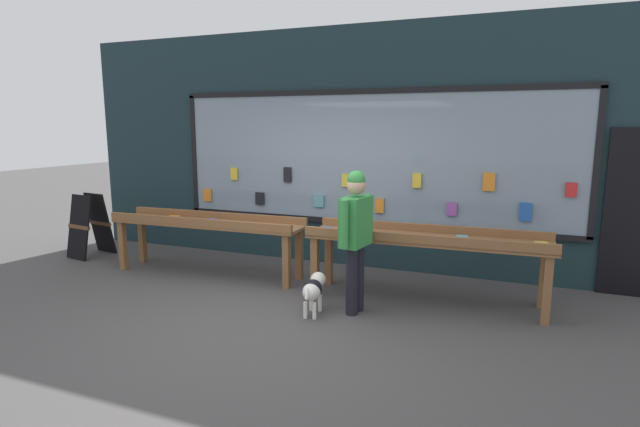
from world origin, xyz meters
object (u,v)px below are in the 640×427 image
Objects in this scene: display_table_left at (207,227)px; person_browsing at (356,232)px; small_dog at (314,288)px; sandwich_board_sign at (90,225)px; display_table_right at (426,243)px.

display_table_left is 2.52m from person_browsing.
small_dog is 0.61× the size of sandwich_board_sign.
display_table_left is at bearing 83.65° from person_browsing.
sandwich_board_sign is (-4.38, 1.00, 0.22)m from small_dog.
person_browsing reaches higher than small_dog.
person_browsing reaches higher than display_table_right.
sandwich_board_sign reaches higher than display_table_left.
display_table_left is 2.39m from sandwich_board_sign.
sandwich_board_sign reaches higher than small_dog.
person_browsing reaches higher than display_table_left.
person_browsing is (2.43, -0.65, 0.25)m from display_table_left.
display_table_right reaches higher than display_table_left.
display_table_left is at bearing 5.21° from sandwich_board_sign.
sandwich_board_sign is at bearing 69.47° from small_dog.
display_table_right is 1.47m from small_dog.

